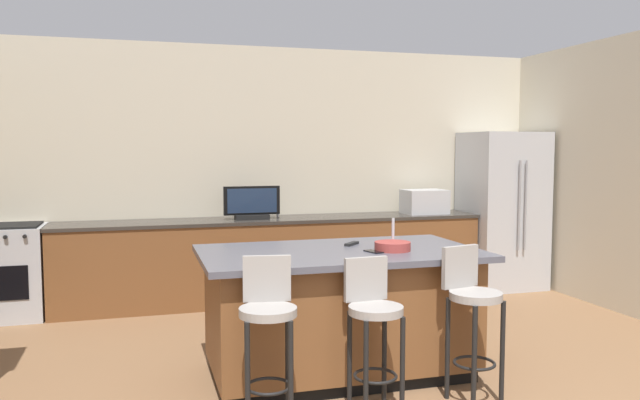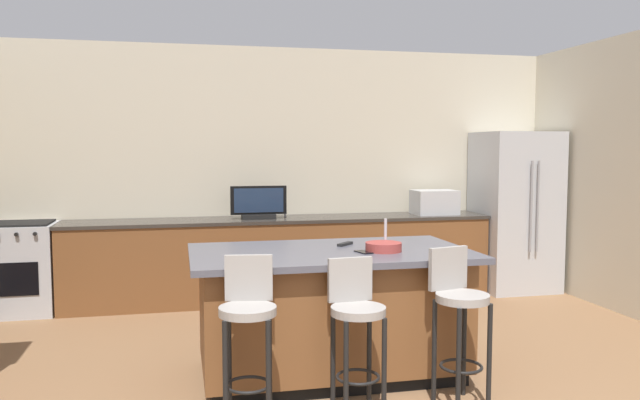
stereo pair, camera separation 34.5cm
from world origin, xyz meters
The scene contains 15 objects.
wall_back centered at (0.00, 4.60, 1.38)m, with size 6.82×0.12×2.77m, color beige.
counter_back centered at (-0.05, 4.22, 0.45)m, with size 4.59×0.62×0.90m.
kitchen_island centered at (-0.07, 1.90, 0.47)m, with size 2.00×1.13×0.91m.
refrigerator centered at (2.68, 4.14, 0.92)m, with size 0.84×0.81×1.83m.
range_oven centered at (-2.72, 4.22, 0.46)m, with size 0.75×0.63×0.92m.
microwave centered at (1.71, 4.22, 1.03)m, with size 0.48×0.36×0.27m, color #B7BABF.
tv_monitor centered at (-0.31, 4.17, 1.06)m, with size 0.60×0.16×0.35m.
sink_faucet_back centered at (0.00, 4.32, 1.02)m, with size 0.02×0.02×0.24m, color #B2B2B7.
sink_faucet_island centered at (0.34, 1.90, 1.02)m, with size 0.02×0.02×0.22m, color #B2B2B7.
bar_stool_left centered at (-0.75, 1.19, 0.61)m, with size 0.34×0.36×1.00m.
bar_stool_center centered at (-0.07, 1.21, 0.57)m, with size 0.34×0.35×0.96m.
bar_stool_right centered at (0.61, 1.20, 0.61)m, with size 0.35×0.37×1.00m.
fruit_bowl centered at (0.29, 1.77, 0.95)m, with size 0.26×0.26×0.06m, color #993833.
cell_phone centered at (0.13, 1.75, 0.92)m, with size 0.07×0.15×0.01m, color black.
tv_remote centered at (0.09, 2.10, 0.92)m, with size 0.04×0.17×0.02m, color black.
Camera 1 is at (-1.46, -2.38, 1.65)m, focal length 35.29 mm.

